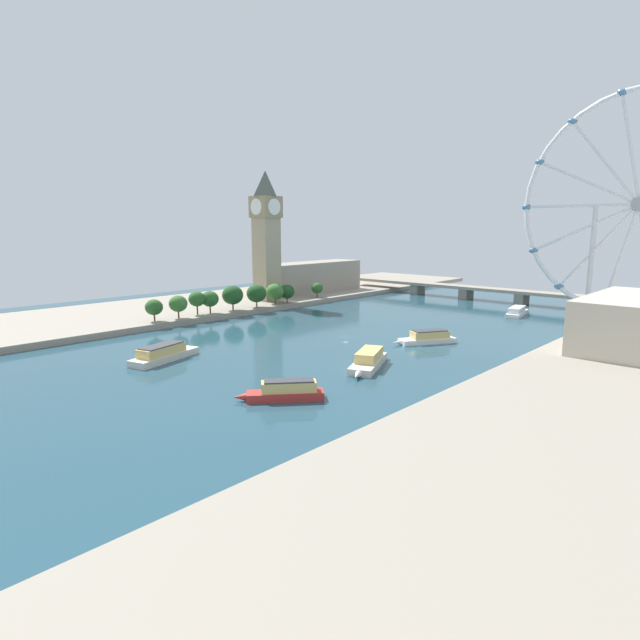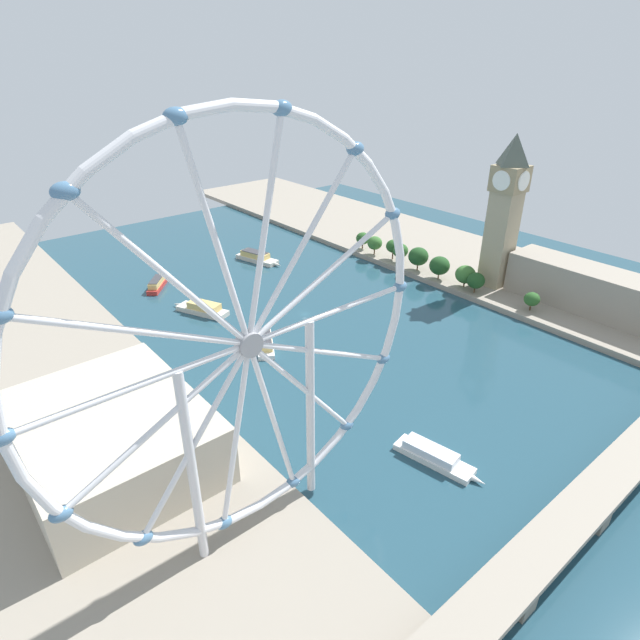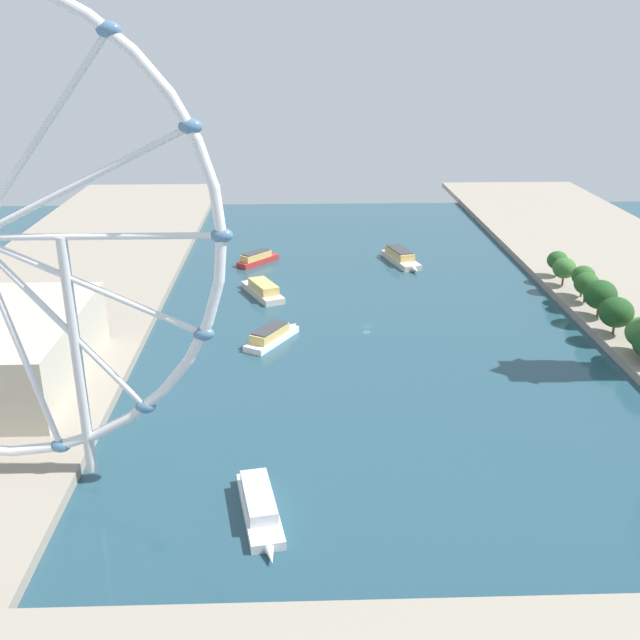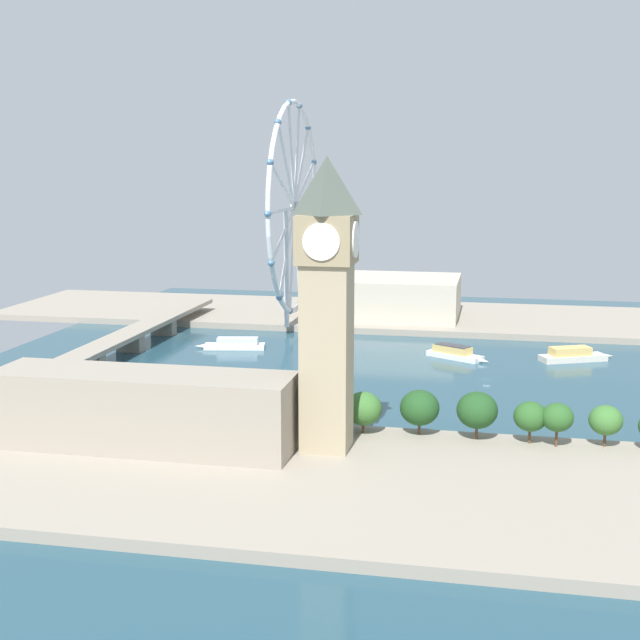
% 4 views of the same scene
% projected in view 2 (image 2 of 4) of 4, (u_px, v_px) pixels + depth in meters
% --- Properties ---
extents(ground_plane, '(414.86, 414.86, 0.00)m').
position_uv_depth(ground_plane, '(305.00, 314.00, 264.42)').
color(ground_plane, '#234756').
extents(riverbank_left, '(90.00, 520.00, 3.00)m').
position_uv_depth(riverbank_left, '(455.00, 257.00, 333.34)').
color(riverbank_left, gray).
rests_on(riverbank_left, ground_plane).
extents(riverbank_right, '(90.00, 520.00, 3.00)m').
position_uv_depth(riverbank_right, '(48.00, 405.00, 194.11)').
color(riverbank_right, gray).
rests_on(riverbank_right, ground_plane).
extents(clock_tower, '(16.06, 16.06, 80.23)m').
position_uv_depth(clock_tower, '(505.00, 210.00, 271.92)').
color(clock_tower, tan).
rests_on(clock_tower, riverbank_left).
extents(parliament_block, '(22.00, 84.63, 21.27)m').
position_uv_depth(parliament_block, '(594.00, 291.00, 257.04)').
color(parliament_block, gray).
rests_on(parliament_block, riverbank_left).
extents(tree_row_embankment, '(13.55, 128.20, 13.88)m').
position_uv_depth(tree_row_embankment, '(426.00, 260.00, 302.41)').
color(tree_row_embankment, '#513823').
rests_on(tree_row_embankment, riverbank_left).
extents(ferris_wheel, '(106.54, 3.20, 108.35)m').
position_uv_depth(ferris_wheel, '(249.00, 346.00, 119.60)').
color(ferris_wheel, silver).
rests_on(ferris_wheel, riverbank_right).
extents(riverside_hall, '(51.49, 64.19, 20.17)m').
position_uv_depth(riverside_hall, '(111.00, 437.00, 160.40)').
color(riverside_hall, '#BCB29E').
rests_on(riverside_hall, riverbank_right).
extents(river_bridge, '(226.86, 12.30, 9.00)m').
position_uv_depth(river_bridge, '(620.00, 469.00, 156.78)').
color(river_bridge, gray).
rests_on(river_bridge, ground_plane).
extents(tour_boat_0, '(18.79, 31.78, 5.93)m').
position_uv_depth(tour_boat_0, '(202.00, 309.00, 264.58)').
color(tour_boat_0, beige).
rests_on(tour_boat_0, ground_plane).
extents(tour_boat_1, '(15.64, 34.19, 6.21)m').
position_uv_depth(tour_boat_1, '(257.00, 257.00, 329.87)').
color(tour_boat_1, beige).
rests_on(tour_boat_1, ground_plane).
extents(tour_boat_2, '(20.21, 22.42, 5.86)m').
position_uv_depth(tour_boat_2, '(157.00, 284.00, 292.85)').
color(tour_boat_2, '#B22D28').
rests_on(tour_boat_2, ground_plane).
extents(tour_boat_3, '(11.97, 31.52, 4.95)m').
position_uv_depth(tour_boat_3, '(434.00, 456.00, 168.89)').
color(tour_boat_3, white).
rests_on(tour_boat_3, ground_plane).
extents(tour_boat_4, '(18.83, 27.13, 5.60)m').
position_uv_depth(tour_boat_4, '(265.00, 342.00, 234.46)').
color(tour_boat_4, white).
rests_on(tour_boat_4, ground_plane).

